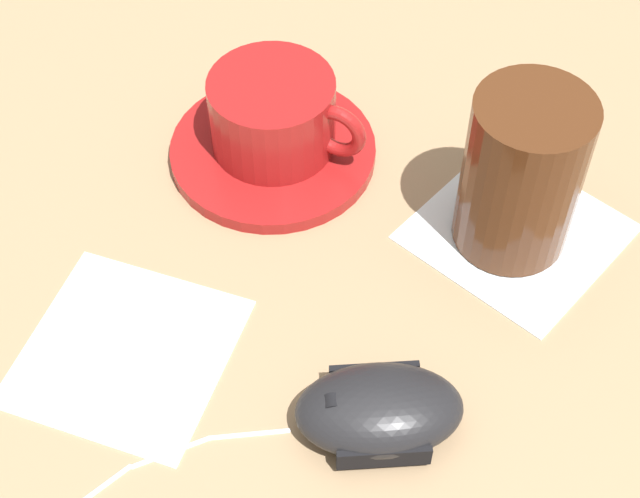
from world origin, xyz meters
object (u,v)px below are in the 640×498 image
object	(u,v)px
coffee_cup	(275,114)
saucer	(273,151)
computer_mouse	(379,410)
drinking_glass	(522,174)

from	to	relation	value
coffee_cup	saucer	bearing A→B (deg)	6.46
saucer	computer_mouse	distance (m)	0.24
saucer	drinking_glass	size ratio (longest dim) A/B	1.28
saucer	coffee_cup	bearing A→B (deg)	-173.54
saucer	drinking_glass	world-z (taller)	drinking_glass
saucer	coffee_cup	size ratio (longest dim) A/B	1.29
saucer	drinking_glass	bearing A→B (deg)	103.02
coffee_cup	computer_mouse	bearing A→B (deg)	53.93
coffee_cup	computer_mouse	world-z (taller)	coffee_cup
computer_mouse	coffee_cup	bearing A→B (deg)	-126.07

